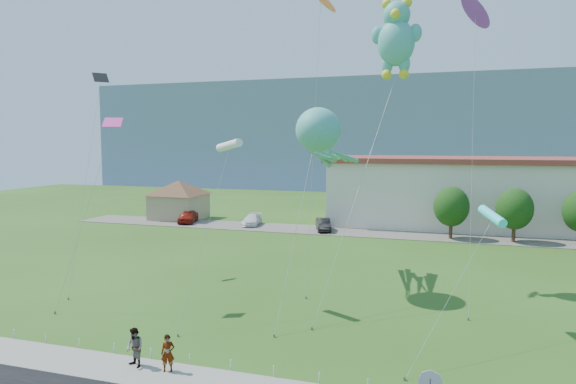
{
  "coord_description": "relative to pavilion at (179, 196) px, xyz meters",
  "views": [
    {
      "loc": [
        9.99,
        -21.08,
        9.93
      ],
      "look_at": [
        0.65,
        8.0,
        7.0
      ],
      "focal_mm": 32.0,
      "sensor_mm": 36.0,
      "label": 1
    }
  ],
  "objects": [
    {
      "name": "ground",
      "position": [
        24.0,
        -38.0,
        -3.02
      ],
      "size": [
        160.0,
        160.0,
        0.0
      ],
      "primitive_type": "plane",
      "color": "#2D4F16",
      "rests_on": "ground"
    },
    {
      "name": "sidewalk",
      "position": [
        24.0,
        -40.75,
        -2.97
      ],
      "size": [
        80.0,
        2.5,
        0.1
      ],
      "primitive_type": "cube",
      "color": "gray",
      "rests_on": "ground"
    },
    {
      "name": "parking_strip",
      "position": [
        24.0,
        -3.0,
        -2.99
      ],
      "size": [
        70.0,
        6.0,
        0.06
      ],
      "primitive_type": "cube",
      "color": "#59544C",
      "rests_on": "ground"
    },
    {
      "name": "hill_ridge",
      "position": [
        24.0,
        82.0,
        9.48
      ],
      "size": [
        160.0,
        50.0,
        25.0
      ],
      "primitive_type": "cube",
      "color": "slate",
      "rests_on": "ground"
    },
    {
      "name": "pavilion",
      "position": [
        0.0,
        0.0,
        0.0
      ],
      "size": [
        9.2,
        9.2,
        5.0
      ],
      "color": "tan",
      "rests_on": "ground"
    },
    {
      "name": "rope_fence",
      "position": [
        24.0,
        -39.3,
        -2.77
      ],
      "size": [
        26.05,
        0.05,
        0.5
      ],
      "color": "white",
      "rests_on": "ground"
    },
    {
      "name": "tree_near",
      "position": [
        34.0,
        -4.0,
        0.36
      ],
      "size": [
        3.6,
        3.6,
        5.47
      ],
      "color": "#3F2B19",
      "rests_on": "ground"
    },
    {
      "name": "tree_mid",
      "position": [
        40.0,
        -4.0,
        0.36
      ],
      "size": [
        3.6,
        3.6,
        5.47
      ],
      "color": "#3F2B19",
      "rests_on": "ground"
    },
    {
      "name": "pedestrian_left",
      "position": [
        22.53,
        -40.37,
        -2.12
      ],
      "size": [
        0.7,
        0.6,
        1.61
      ],
      "primitive_type": "imported",
      "rotation": [
        0.0,
        0.0,
        0.45
      ],
      "color": "gray",
      "rests_on": "sidewalk"
    },
    {
      "name": "pedestrian_right",
      "position": [
        20.91,
        -40.42,
        -2.06
      ],
      "size": [
        1.03,
        0.93,
        1.73
      ],
      "primitive_type": "imported",
      "rotation": [
        0.0,
        0.0,
        -0.39
      ],
      "color": "gray",
      "rests_on": "sidewalk"
    },
    {
      "name": "parked_car_red",
      "position": [
        2.89,
        -2.83,
        -2.19
      ],
      "size": [
        2.88,
        4.85,
        1.55
      ],
      "primitive_type": "imported",
      "rotation": [
        0.0,
        0.0,
        0.25
      ],
      "color": "maroon",
      "rests_on": "parking_strip"
    },
    {
      "name": "parked_car_white",
      "position": [
        11.17,
        -2.22,
        -2.32
      ],
      "size": [
        2.5,
        4.66,
        1.29
      ],
      "primitive_type": "imported",
      "rotation": [
        0.0,
        0.0,
        0.16
      ],
      "color": "white",
      "rests_on": "parking_strip"
    },
    {
      "name": "parked_car_black",
      "position": [
        20.29,
        -3.4,
        -2.27
      ],
      "size": [
        2.77,
        4.47,
        1.39
      ],
      "primitive_type": "imported",
      "rotation": [
        0.0,
        0.0,
        0.33
      ],
      "color": "black",
      "rests_on": "parking_strip"
    },
    {
      "name": "octopus_kite",
      "position": [
        25.46,
        -24.86,
        7.12
      ],
      "size": [
        2.95,
        15.51,
        12.28
      ],
      "color": "teal",
      "rests_on": "ground"
    },
    {
      "name": "teddy_bear_kite",
      "position": [
        30.03,
        -22.32,
        14.2
      ],
      "size": [
        4.7,
        12.3,
        19.82
      ],
      "color": "teal",
      "rests_on": "ground"
    },
    {
      "name": "small_kite_white",
      "position": [
        21.07,
        -30.58,
        6.68
      ],
      "size": [
        0.58,
        7.16,
        10.22
      ],
      "color": "white",
      "rests_on": "ground"
    },
    {
      "name": "small_kite_orange",
      "position": [
        24.67,
        -22.52,
        16.79
      ],
      "size": [
        1.8,
        6.62,
        21.05
      ],
      "color": "orange",
      "rests_on": "ground"
    },
    {
      "name": "small_kite_pink",
      "position": [
        13.95,
        -32.71,
        6.92
      ],
      "size": [
        2.7,
        3.92,
        11.61
      ],
      "color": "#E4329D",
      "rests_on": "ground"
    },
    {
      "name": "small_kite_purple",
      "position": [
        35.18,
        -21.35,
        15.29
      ],
      "size": [
        1.8,
        8.94,
        19.49
      ],
      "color": "#A335D5",
      "rests_on": "ground"
    },
    {
      "name": "small_kite_cyan",
      "position": [
        36.01,
        -30.57,
        3.04
      ],
      "size": [
        4.01,
        8.6,
        6.55
      ],
      "color": "#37F2FB",
      "rests_on": "ground"
    },
    {
      "name": "small_kite_black",
      "position": [
        8.34,
        -26.31,
        9.9
      ],
      "size": [
        3.73,
        8.55,
        15.39
      ],
      "color": "black",
      "rests_on": "ground"
    }
  ]
}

